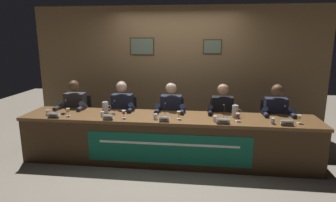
# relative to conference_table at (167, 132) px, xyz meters

# --- Properties ---
(ground_plane) EXTENTS (12.00, 12.00, 0.00)m
(ground_plane) POSITION_rel_conference_table_xyz_m (-0.00, 0.12, -0.53)
(ground_plane) COLOR gray
(wall_back_panelled) EXTENTS (5.91, 0.14, 2.60)m
(wall_back_panelled) POSITION_rel_conference_table_xyz_m (-0.00, 1.60, 0.77)
(wall_back_panelled) COLOR #937047
(wall_back_panelled) RESTS_ON ground_plane
(conference_table) EXTENTS (4.71, 0.79, 0.75)m
(conference_table) POSITION_rel_conference_table_xyz_m (0.00, 0.00, 0.00)
(conference_table) COLOR brown
(conference_table) RESTS_ON ground_plane
(chair_far_left) EXTENTS (0.44, 0.44, 0.91)m
(chair_far_left) POSITION_rel_conference_table_xyz_m (-1.76, 0.70, -0.09)
(chair_far_left) COLOR black
(chair_far_left) RESTS_ON ground_plane
(panelist_far_left) EXTENTS (0.51, 0.48, 1.24)m
(panelist_far_left) POSITION_rel_conference_table_xyz_m (-1.76, 0.50, 0.19)
(panelist_far_left) COLOR black
(panelist_far_left) RESTS_ON ground_plane
(nameplate_far_left) EXTENTS (0.18, 0.06, 0.08)m
(nameplate_far_left) POSITION_rel_conference_table_xyz_m (-1.78, -0.18, 0.26)
(nameplate_far_left) COLOR white
(nameplate_far_left) RESTS_ON conference_table
(juice_glass_far_left) EXTENTS (0.06, 0.06, 0.12)m
(juice_glass_far_left) POSITION_rel_conference_table_xyz_m (-1.60, -0.05, 0.31)
(juice_glass_far_left) COLOR white
(juice_glass_far_left) RESTS_ON conference_table
(water_cup_far_left) EXTENTS (0.06, 0.06, 0.08)m
(water_cup_far_left) POSITION_rel_conference_table_xyz_m (-1.95, -0.05, 0.26)
(water_cup_far_left) COLOR silver
(water_cup_far_left) RESTS_ON conference_table
(microphone_far_left) EXTENTS (0.06, 0.17, 0.22)m
(microphone_far_left) POSITION_rel_conference_table_xyz_m (-1.73, 0.06, 0.30)
(microphone_far_left) COLOR black
(microphone_far_left) RESTS_ON conference_table
(chair_left) EXTENTS (0.44, 0.44, 0.91)m
(chair_left) POSITION_rel_conference_table_xyz_m (-0.88, 0.70, -0.09)
(chair_left) COLOR black
(chair_left) RESTS_ON ground_plane
(panelist_left) EXTENTS (0.51, 0.48, 1.24)m
(panelist_left) POSITION_rel_conference_table_xyz_m (-0.88, 0.50, 0.19)
(panelist_left) COLOR black
(panelist_left) RESTS_ON ground_plane
(nameplate_left) EXTENTS (0.16, 0.06, 0.08)m
(nameplate_left) POSITION_rel_conference_table_xyz_m (-0.89, -0.19, 0.26)
(nameplate_left) COLOR white
(nameplate_left) RESTS_ON conference_table
(juice_glass_left) EXTENTS (0.06, 0.06, 0.12)m
(juice_glass_left) POSITION_rel_conference_table_xyz_m (-0.68, -0.07, 0.31)
(juice_glass_left) COLOR white
(juice_glass_left) RESTS_ON conference_table
(water_cup_left) EXTENTS (0.06, 0.06, 0.08)m
(water_cup_left) POSITION_rel_conference_table_xyz_m (-1.03, -0.04, 0.26)
(water_cup_left) COLOR silver
(water_cup_left) RESTS_ON conference_table
(microphone_left) EXTENTS (0.06, 0.17, 0.22)m
(microphone_left) POSITION_rel_conference_table_xyz_m (-0.91, 0.13, 0.30)
(microphone_left) COLOR black
(microphone_left) RESTS_ON conference_table
(chair_center) EXTENTS (0.44, 0.44, 0.91)m
(chair_center) POSITION_rel_conference_table_xyz_m (-0.00, 0.70, -0.09)
(chair_center) COLOR black
(chair_center) RESTS_ON ground_plane
(panelist_center) EXTENTS (0.51, 0.48, 1.24)m
(panelist_center) POSITION_rel_conference_table_xyz_m (-0.00, 0.50, 0.19)
(panelist_center) COLOR black
(panelist_center) RESTS_ON ground_plane
(nameplate_center) EXTENTS (0.15, 0.06, 0.08)m
(nameplate_center) POSITION_rel_conference_table_xyz_m (-0.02, -0.18, 0.26)
(nameplate_center) COLOR white
(nameplate_center) RESTS_ON conference_table
(juice_glass_center) EXTENTS (0.06, 0.06, 0.12)m
(juice_glass_center) POSITION_rel_conference_table_xyz_m (0.18, -0.01, 0.31)
(juice_glass_center) COLOR white
(juice_glass_center) RESTS_ON conference_table
(water_cup_center) EXTENTS (0.06, 0.06, 0.08)m
(water_cup_center) POSITION_rel_conference_table_xyz_m (-0.17, -0.07, 0.26)
(water_cup_center) COLOR silver
(water_cup_center) RESTS_ON conference_table
(microphone_center) EXTENTS (0.06, 0.17, 0.22)m
(microphone_center) POSITION_rel_conference_table_xyz_m (-0.05, 0.06, 0.30)
(microphone_center) COLOR black
(microphone_center) RESTS_ON conference_table
(chair_right) EXTENTS (0.44, 0.44, 0.91)m
(chair_right) POSITION_rel_conference_table_xyz_m (0.88, 0.70, -0.09)
(chair_right) COLOR black
(chair_right) RESTS_ON ground_plane
(panelist_right) EXTENTS (0.51, 0.48, 1.24)m
(panelist_right) POSITION_rel_conference_table_xyz_m (0.88, 0.50, 0.19)
(panelist_right) COLOR black
(panelist_right) RESTS_ON ground_plane
(nameplate_right) EXTENTS (0.20, 0.06, 0.08)m
(nameplate_right) POSITION_rel_conference_table_xyz_m (0.85, -0.18, 0.26)
(nameplate_right) COLOR white
(nameplate_right) RESTS_ON conference_table
(juice_glass_right) EXTENTS (0.06, 0.06, 0.12)m
(juice_glass_right) POSITION_rel_conference_table_xyz_m (1.07, -0.02, 0.31)
(juice_glass_right) COLOR white
(juice_glass_right) RESTS_ON conference_table
(water_cup_right) EXTENTS (0.06, 0.06, 0.08)m
(water_cup_right) POSITION_rel_conference_table_xyz_m (0.74, -0.08, 0.26)
(water_cup_right) COLOR silver
(water_cup_right) RESTS_ON conference_table
(microphone_right) EXTENTS (0.06, 0.17, 0.22)m
(microphone_right) POSITION_rel_conference_table_xyz_m (0.88, 0.07, 0.30)
(microphone_right) COLOR black
(microphone_right) RESTS_ON conference_table
(chair_far_right) EXTENTS (0.44, 0.44, 0.91)m
(chair_far_right) POSITION_rel_conference_table_xyz_m (1.76, 0.70, -0.09)
(chair_far_right) COLOR black
(chair_far_right) RESTS_ON ground_plane
(panelist_far_right) EXTENTS (0.51, 0.48, 1.24)m
(panelist_far_right) POSITION_rel_conference_table_xyz_m (1.76, 0.50, 0.19)
(panelist_far_right) COLOR black
(panelist_far_right) RESTS_ON ground_plane
(nameplate_far_right) EXTENTS (0.18, 0.06, 0.08)m
(nameplate_far_right) POSITION_rel_conference_table_xyz_m (1.76, -0.15, 0.26)
(nameplate_far_right) COLOR white
(nameplate_far_right) RESTS_ON conference_table
(juice_glass_far_right) EXTENTS (0.06, 0.06, 0.12)m
(juice_glass_far_right) POSITION_rel_conference_table_xyz_m (1.96, -0.01, 0.31)
(juice_glass_far_right) COLOR white
(juice_glass_far_right) RESTS_ON conference_table
(water_cup_far_right) EXTENTS (0.06, 0.06, 0.08)m
(water_cup_far_right) POSITION_rel_conference_table_xyz_m (1.57, -0.09, 0.26)
(water_cup_far_right) COLOR silver
(water_cup_far_right) RESTS_ON conference_table
(microphone_far_right) EXTENTS (0.06, 0.17, 0.22)m
(microphone_far_right) POSITION_rel_conference_table_xyz_m (1.80, 0.10, 0.30)
(microphone_far_right) COLOR black
(microphone_far_right) RESTS_ON conference_table
(water_pitcher_left_side) EXTENTS (0.15, 0.10, 0.21)m
(water_pitcher_left_side) POSITION_rel_conference_table_xyz_m (-1.06, 0.19, 0.32)
(water_pitcher_left_side) COLOR silver
(water_pitcher_left_side) RESTS_ON conference_table
(water_pitcher_right_side) EXTENTS (0.15, 0.10, 0.21)m
(water_pitcher_right_side) POSITION_rel_conference_table_xyz_m (1.06, 0.21, 0.32)
(water_pitcher_right_side) COLOR silver
(water_pitcher_right_side) RESTS_ON conference_table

